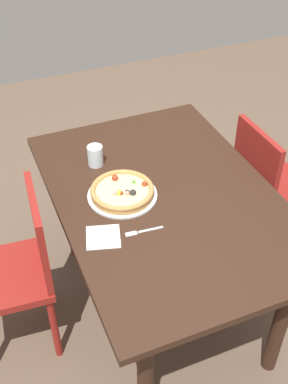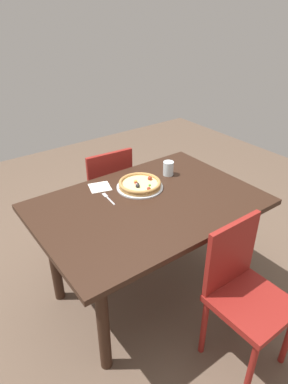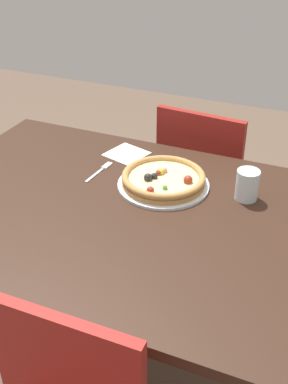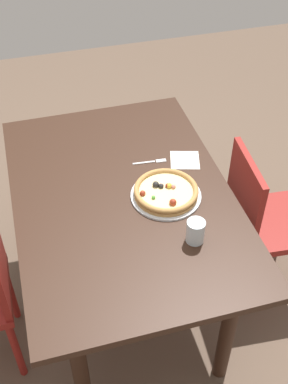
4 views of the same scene
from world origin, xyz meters
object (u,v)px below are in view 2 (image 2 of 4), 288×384
at_px(chair_near, 243,291).
at_px(napkin, 100,187).
at_px(chair_far, 105,192).
at_px(drinking_glass, 168,168).
at_px(plate, 140,187).
at_px(pizza, 140,184).
at_px(dining_table, 148,216).
at_px(fork, 108,198).

xyz_separation_m(chair_near, napkin, (-0.29, 1.06, 0.28)).
xyz_separation_m(chair_near, chair_far, (-0.06, 1.41, 0.00)).
distance_m(chair_far, drinking_glass, 0.64).
height_order(chair_near, plate, chair_near).
bearing_deg(plate, chair_near, -85.57).
distance_m(plate, pizza, 0.03).
bearing_deg(dining_table, chair_near, -79.10).
xyz_separation_m(chair_far, pizza, (-0.01, -0.52, 0.31)).
distance_m(dining_table, chair_near, 0.74).
xyz_separation_m(pizza, drinking_glass, (0.28, 0.04, 0.02)).
relative_size(dining_table, fork, 8.63).
height_order(drinking_glass, napkin, drinking_glass).
relative_size(chair_near, fork, 5.41).
bearing_deg(chair_near, pizza, -85.90).
bearing_deg(fork, dining_table, -131.75).
xyz_separation_m(dining_table, chair_near, (0.14, -0.70, -0.17)).
bearing_deg(napkin, plate, -37.25).
bearing_deg(chair_far, plate, -86.68).
bearing_deg(drinking_glass, pizza, -172.76).
height_order(chair_far, fork, chair_far).
relative_size(dining_table, pizza, 4.92).
distance_m(plate, drinking_glass, 0.29).
distance_m(chair_far, fork, 0.64).
distance_m(pizza, drinking_glass, 0.29).
bearing_deg(fork, chair_near, -155.28).
xyz_separation_m(chair_far, fork, (-0.26, -0.51, 0.28)).
distance_m(chair_near, plate, 0.94).
bearing_deg(chair_near, fork, -70.77).
relative_size(dining_table, chair_near, 1.60).
bearing_deg(drinking_glass, fork, -177.37).
xyz_separation_m(chair_far, plate, (-0.01, -0.52, 0.29)).
bearing_deg(chair_near, chair_far, -88.05).
xyz_separation_m(plate, fork, (-0.25, 0.01, -0.00)).
bearing_deg(drinking_glass, plate, -172.89).
relative_size(dining_table, napkin, 10.22).
bearing_deg(chair_far, fork, -112.78).
bearing_deg(chair_near, napkin, -75.05).
distance_m(chair_near, pizza, 0.94).
bearing_deg(chair_far, dining_table, -91.68).
bearing_deg(plate, dining_table, -109.63).
bearing_deg(chair_near, dining_table, -79.43).
bearing_deg(chair_far, chair_near, -82.96).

